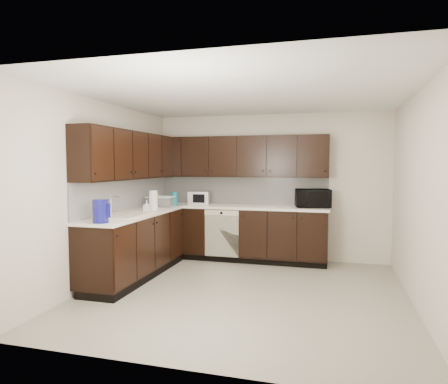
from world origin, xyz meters
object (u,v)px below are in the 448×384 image
object	(u,v)px
toaster_oven	(199,198)
blue_pitcher	(101,211)
microwave	(313,198)
sink	(125,220)
storage_bin	(161,202)

from	to	relation	value
toaster_oven	blue_pitcher	world-z (taller)	blue_pitcher
toaster_oven	microwave	bearing A→B (deg)	-9.31
sink	blue_pitcher	size ratio (longest dim) A/B	2.93
toaster_oven	storage_bin	bearing A→B (deg)	-141.89
sink	storage_bin	bearing A→B (deg)	90.48
microwave	storage_bin	distance (m)	2.50
microwave	storage_bin	xyz separation A→B (m)	(-2.44, -0.51, -0.07)
toaster_oven	blue_pitcher	xyz separation A→B (m)	(-0.41, -2.43, 0.03)
sink	blue_pitcher	xyz separation A→B (m)	(0.07, -0.69, 0.20)
toaster_oven	blue_pitcher	distance (m)	2.46
sink	storage_bin	xyz separation A→B (m)	(-0.01, 1.21, 0.14)
storage_bin	blue_pitcher	size ratio (longest dim) A/B	1.47
storage_bin	toaster_oven	bearing A→B (deg)	47.06
microwave	toaster_oven	world-z (taller)	microwave
blue_pitcher	microwave	bearing A→B (deg)	31.95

